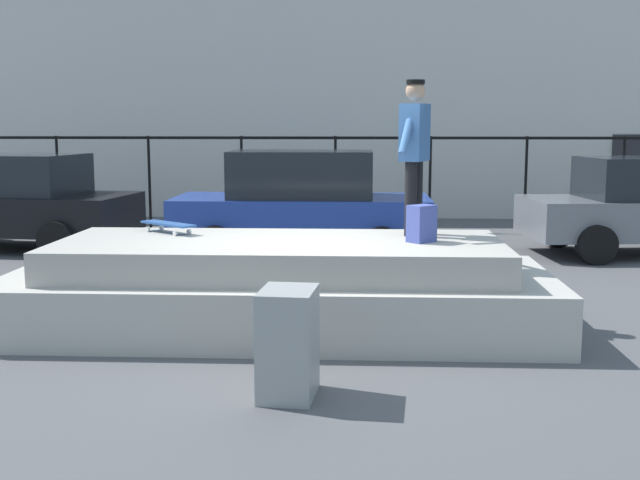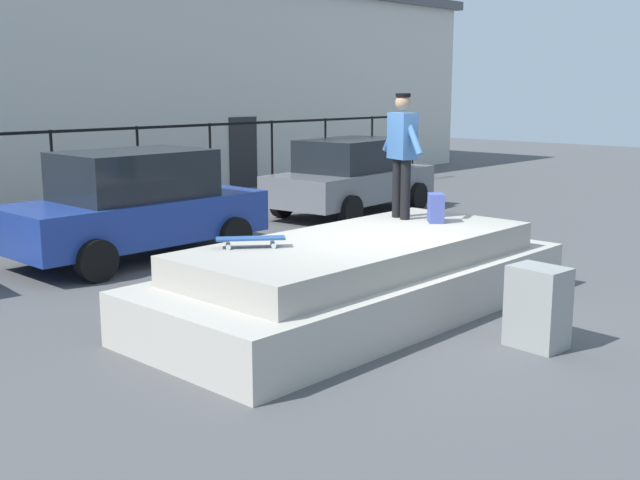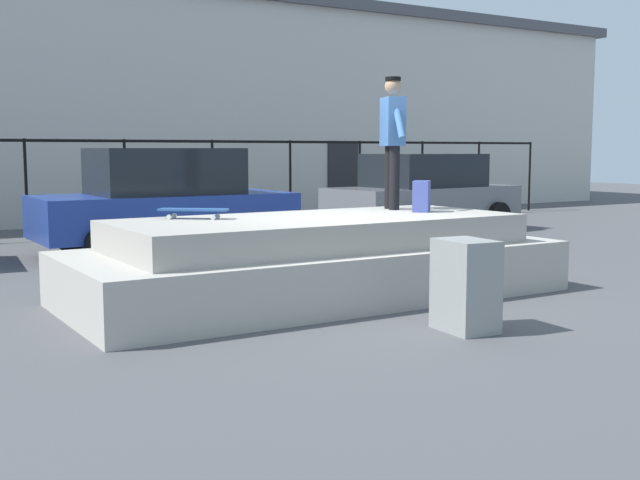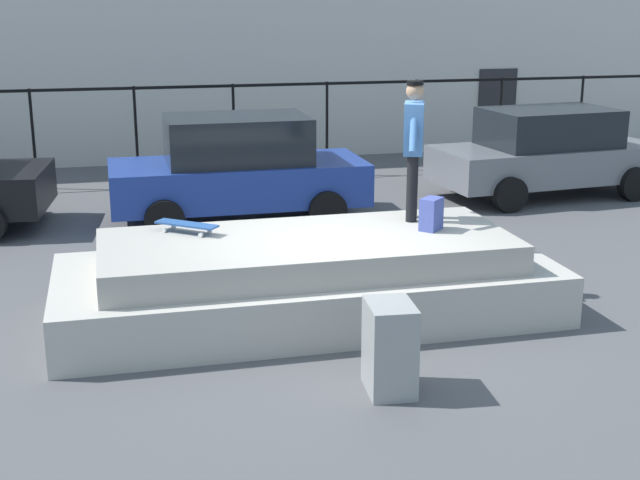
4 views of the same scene
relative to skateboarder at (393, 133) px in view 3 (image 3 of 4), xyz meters
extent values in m
plane|color=#4C4C4F|center=(-1.14, -0.80, -1.99)|extent=(60.00, 60.00, 0.00)
cube|color=#ADA89E|center=(-1.49, -0.53, -1.68)|extent=(5.93, 2.48, 0.62)
cube|color=#A09B91|center=(-1.49, -0.53, -1.20)|extent=(4.86, 2.03, 0.35)
cylinder|color=black|center=(0.04, 0.10, -0.60)|extent=(0.14, 0.14, 0.85)
cylinder|color=black|center=(-0.04, -0.10, -0.60)|extent=(0.14, 0.14, 0.85)
cube|color=#33598C|center=(0.00, 0.00, 0.15)|extent=(0.38, 0.50, 0.64)
cylinder|color=#33598C|center=(0.10, 0.25, 0.17)|extent=(0.24, 0.45, 0.55)
cylinder|color=#33598C|center=(-0.10, -0.25, 0.17)|extent=(0.24, 0.45, 0.55)
sphere|color=tan|center=(0.00, 0.00, 0.61)|extent=(0.22, 0.22, 0.22)
cylinder|color=black|center=(0.00, 0.00, 0.71)|extent=(0.27, 0.27, 0.05)
cube|color=#264C8C|center=(-2.86, 0.02, -0.91)|extent=(0.75, 0.66, 0.02)
cylinder|color=silver|center=(-3.00, 0.26, -0.99)|extent=(0.06, 0.06, 0.06)
cylinder|color=silver|center=(-3.12, 0.11, -0.99)|extent=(0.06, 0.06, 0.06)
cylinder|color=silver|center=(-2.59, -0.07, -0.99)|extent=(0.06, 0.06, 0.06)
cylinder|color=silver|center=(-2.72, -0.22, -0.99)|extent=(0.06, 0.06, 0.06)
cube|color=#3F4C99|center=(0.05, -0.56, -0.82)|extent=(0.34, 0.34, 0.40)
cube|color=navy|center=(-1.60, 4.27, -1.32)|extent=(4.30, 1.85, 0.70)
cube|color=black|center=(-1.60, 4.27, -0.58)|extent=(2.37, 1.62, 0.77)
cylinder|color=black|center=(-2.93, 5.20, -1.67)|extent=(0.64, 0.22, 0.64)
cylinder|color=black|center=(-2.92, 3.33, -1.67)|extent=(0.64, 0.22, 0.64)
cylinder|color=black|center=(-0.27, 5.21, -1.67)|extent=(0.64, 0.22, 0.64)
cylinder|color=black|center=(-0.26, 3.34, -1.67)|extent=(0.64, 0.22, 0.64)
cube|color=slate|center=(4.43, 4.74, -1.34)|extent=(4.51, 2.22, 0.66)
cube|color=black|center=(4.43, 4.74, -0.66)|extent=(2.54, 1.81, 0.70)
cylinder|color=black|center=(3.00, 5.52, -1.67)|extent=(0.66, 0.28, 0.64)
cylinder|color=black|center=(3.18, 3.70, -1.67)|extent=(0.66, 0.28, 0.64)
cylinder|color=black|center=(5.68, 5.79, -1.67)|extent=(0.66, 0.28, 0.64)
cylinder|color=black|center=(5.87, 3.97, -1.67)|extent=(0.66, 0.28, 0.64)
cube|color=gray|center=(-1.20, -2.79, -1.54)|extent=(0.49, 0.64, 0.90)
cylinder|color=black|center=(-3.14, 7.78, -1.00)|extent=(0.06, 0.06, 1.99)
cylinder|color=black|center=(-1.14, 7.78, -1.00)|extent=(0.06, 0.06, 1.99)
cylinder|color=black|center=(0.86, 7.78, -1.00)|extent=(0.06, 0.06, 1.99)
cylinder|color=black|center=(2.86, 7.78, -1.00)|extent=(0.06, 0.06, 1.99)
cylinder|color=black|center=(4.86, 7.78, -1.00)|extent=(0.06, 0.06, 1.99)
cylinder|color=black|center=(6.86, 7.78, -1.00)|extent=(0.06, 0.06, 1.99)
cylinder|color=black|center=(8.86, 7.78, -1.00)|extent=(0.06, 0.06, 1.99)
cylinder|color=black|center=(10.86, 7.78, -1.00)|extent=(0.06, 0.06, 1.99)
cube|color=black|center=(-1.14, 7.78, -0.04)|extent=(24.00, 0.04, 0.06)
cube|color=beige|center=(-1.14, 13.27, 0.80)|extent=(34.58, 6.67, 5.59)
cube|color=#262628|center=(5.78, 9.93, -0.99)|extent=(1.00, 0.06, 2.00)
camera|label=1|loc=(-0.61, -9.13, 0.24)|focal=44.74mm
camera|label=2|loc=(-8.82, -6.65, 0.81)|focal=43.78mm
camera|label=3|loc=(-6.41, -8.50, -0.22)|focal=44.26mm
camera|label=4|loc=(-3.73, -10.26, 1.74)|focal=49.07mm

